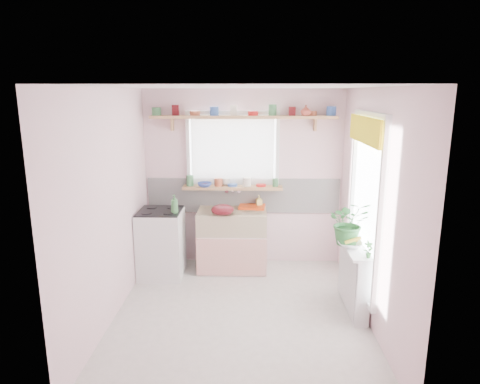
{
  "coord_description": "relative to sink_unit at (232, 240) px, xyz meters",
  "views": [
    {
      "loc": [
        0.12,
        -4.38,
        2.45
      ],
      "look_at": [
        -0.02,
        0.55,
        1.29
      ],
      "focal_mm": 32.0,
      "sensor_mm": 36.0,
      "label": 1
    }
  ],
  "objects": [
    {
      "name": "pine_shelf",
      "position": [
        0.15,
        0.18,
        1.69
      ],
      "size": [
        2.52,
        0.24,
        0.04
      ],
      "primitive_type": "cube",
      "color": "tan",
      "rests_on": "room"
    },
    {
      "name": "room",
      "position": [
        0.81,
        -0.43,
        0.94
      ],
      "size": [
        3.2,
        3.2,
        3.2
      ],
      "color": "silver",
      "rests_on": "ground"
    },
    {
      "name": "sink_unit",
      "position": [
        0.0,
        0.0,
        0.0
      ],
      "size": [
        0.95,
        0.65,
        1.11
      ],
      "color": "white",
      "rests_on": "ground"
    },
    {
      "name": "herb_pot",
      "position": [
        1.48,
        -1.49,
        0.43
      ],
      "size": [
        0.11,
        0.09,
        0.18
      ],
      "primitive_type": "imported",
      "rotation": [
        0.0,
        0.0,
        0.27
      ],
      "color": "#2E6D2B",
      "rests_on": "radiator_ledge"
    },
    {
      "name": "fruit",
      "position": [
        1.37,
        -1.17,
        0.43
      ],
      "size": [
        0.2,
        0.14,
        0.1
      ],
      "color": "orange",
      "rests_on": "fruit_bowl"
    },
    {
      "name": "sill_crockery",
      "position": [
        -0.02,
        0.19,
        0.78
      ],
      "size": [
        1.35,
        0.11,
        0.12
      ],
      "color": "#3F7F4C",
      "rests_on": "windowsill"
    },
    {
      "name": "shelf_vase",
      "position": [
        0.98,
        0.12,
        1.78
      ],
      "size": [
        0.14,
        0.14,
        0.14
      ],
      "primitive_type": "imported",
      "rotation": [
        0.0,
        0.0,
        0.06
      ],
      "color": "#A54132",
      "rests_on": "pine_shelf"
    },
    {
      "name": "soap_bottle_sink",
      "position": [
        0.37,
        0.21,
        0.51
      ],
      "size": [
        0.1,
        0.1,
        0.18
      ],
      "primitive_type": "imported",
      "rotation": [
        0.0,
        0.0,
        0.23
      ],
      "color": "#FCE870",
      "rests_on": "sink_unit"
    },
    {
      "name": "sill_bowl",
      "position": [
        -0.39,
        0.13,
        0.76
      ],
      "size": [
        0.2,
        0.2,
        0.06
      ],
      "primitive_type": "imported",
      "rotation": [
        0.0,
        0.0,
        -0.04
      ],
      "color": "#3450AA",
      "rests_on": "windowsill"
    },
    {
      "name": "shelf_crockery",
      "position": [
        0.13,
        0.18,
        1.76
      ],
      "size": [
        2.47,
        0.11,
        0.12
      ],
      "color": "#3F7F4C",
      "rests_on": "pine_shelf"
    },
    {
      "name": "jade_plant",
      "position": [
        1.36,
        -1.09,
        0.6
      ],
      "size": [
        0.47,
        0.41,
        0.51
      ],
      "primitive_type": "imported",
      "rotation": [
        0.0,
        0.0,
        0.01
      ],
      "color": "#2A692F",
      "rests_on": "radiator_ledge"
    },
    {
      "name": "radiator_ledge",
      "position": [
        1.45,
        -1.09,
        -0.03
      ],
      "size": [
        0.22,
        0.95,
        0.78
      ],
      "color": "white",
      "rests_on": "ground"
    },
    {
      "name": "sill_cup",
      "position": [
        -0.1,
        0.25,
        0.78
      ],
      "size": [
        0.13,
        0.13,
        0.1
      ],
      "primitive_type": "imported",
      "rotation": [
        0.0,
        0.0,
        -0.0
      ],
      "color": "beige",
      "rests_on": "windowsill"
    },
    {
      "name": "colander",
      "position": [
        -0.12,
        -0.19,
        0.49
      ],
      "size": [
        0.34,
        0.34,
        0.14
      ],
      "primitive_type": "ellipsoid",
      "rotation": [
        0.0,
        0.0,
        0.11
      ],
      "color": "#510E16",
      "rests_on": "sink_unit"
    },
    {
      "name": "cooker",
      "position": [
        -0.95,
        -0.24,
        0.03
      ],
      "size": [
        0.58,
        0.58,
        0.93
      ],
      "color": "white",
      "rests_on": "ground"
    },
    {
      "name": "dish_tray",
      "position": [
        0.27,
        0.17,
        0.44
      ],
      "size": [
        0.39,
        0.31,
        0.04
      ],
      "primitive_type": "cube",
      "rotation": [
        0.0,
        0.0,
        -0.11
      ],
      "color": "#EB4A14",
      "rests_on": "sink_unit"
    },
    {
      "name": "windowsill",
      "position": [
        -0.0,
        0.19,
        0.71
      ],
      "size": [
        1.4,
        0.22,
        0.04
      ],
      "primitive_type": "cube",
      "color": "tan",
      "rests_on": "room"
    },
    {
      "name": "cooker_bottle",
      "position": [
        -0.73,
        -0.35,
        0.61
      ],
      "size": [
        0.12,
        0.12,
        0.25
      ],
      "primitive_type": "imported",
      "rotation": [
        0.0,
        0.0,
        -0.3
      ],
      "color": "#3F7E44",
      "rests_on": "cooker"
    },
    {
      "name": "fruit_bowl",
      "position": [
        1.36,
        -1.18,
        0.38
      ],
      "size": [
        0.3,
        0.3,
        0.07
      ],
      "primitive_type": "imported",
      "rotation": [
        0.0,
        0.0,
        -0.12
      ],
      "color": "white",
      "rests_on": "radiator_ledge"
    }
  ]
}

